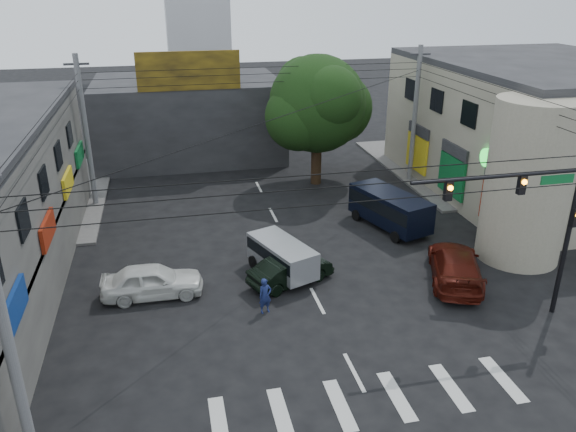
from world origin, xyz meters
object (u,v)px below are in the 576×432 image
object	(u,v)px
navy_van	(390,211)
traffic_officer	(265,296)
utility_pole_far_left	(86,133)
utility_pole_far_right	(415,116)
street_tree	(317,104)
white_compact	(152,281)
utility_pole_near_left	(3,322)
maroon_sedan	(455,265)
silver_minivan	(282,259)
traffic_gantry	(536,209)
dark_sedan	(291,270)

from	to	relation	value
navy_van	traffic_officer	distance (m)	11.08
utility_pole_far_left	utility_pole_far_right	bearing A→B (deg)	0.00
street_tree	utility_pole_far_right	distance (m)	6.63
white_compact	utility_pole_near_left	bearing A→B (deg)	158.69
maroon_sedan	silver_minivan	size ratio (longest dim) A/B	1.39
traffic_gantry	traffic_officer	distance (m)	11.29
navy_van	traffic_officer	bearing A→B (deg)	112.75
traffic_gantry	traffic_officer	world-z (taller)	traffic_gantry
traffic_gantry	utility_pole_far_right	distance (m)	17.21
traffic_officer	traffic_gantry	bearing A→B (deg)	-29.16
street_tree	utility_pole_far_right	size ratio (longest dim) A/B	0.95
silver_minivan	street_tree	bearing A→B (deg)	-42.90
utility_pole_far_right	dark_sedan	bearing A→B (deg)	-132.72
utility_pole_far_left	navy_van	xyz separation A→B (m)	(16.56, -7.22, -3.57)
street_tree	utility_pole_far_left	bearing A→B (deg)	-176.05
utility_pole_far_right	silver_minivan	size ratio (longest dim) A/B	2.19
utility_pole_far_right	maroon_sedan	size ratio (longest dim) A/B	1.58
street_tree	traffic_officer	size ratio (longest dim) A/B	5.55
silver_minivan	maroon_sedan	bearing A→B (deg)	-127.37
white_compact	traffic_gantry	bearing A→B (deg)	-107.60
street_tree	maroon_sedan	xyz separation A→B (m)	(2.73, -14.62, -4.69)
utility_pole_far_right	dark_sedan	world-z (taller)	utility_pole_far_right
white_compact	maroon_sedan	world-z (taller)	maroon_sedan
utility_pole_near_left	dark_sedan	bearing A→B (deg)	40.43
traffic_gantry	silver_minivan	world-z (taller)	traffic_gantry
street_tree	dark_sedan	size ratio (longest dim) A/B	2.03
silver_minivan	navy_van	size ratio (longest dim) A/B	0.76
street_tree	white_compact	distance (m)	17.67
maroon_sedan	utility_pole_far_right	bearing A→B (deg)	-83.43
dark_sedan	traffic_gantry	bearing A→B (deg)	-141.63
navy_van	street_tree	bearing A→B (deg)	-3.58
utility_pole_far_left	dark_sedan	size ratio (longest dim) A/B	2.15
utility_pole_near_left	utility_pole_far_right	size ratio (longest dim) A/B	1.00
utility_pole_far_left	white_compact	xyz separation A→B (m)	(3.50, -12.00, -3.85)
white_compact	silver_minivan	xyz separation A→B (m)	(6.00, 0.68, 0.08)
utility_pole_far_left	white_compact	world-z (taller)	utility_pole_far_left
utility_pole_far_right	navy_van	distance (m)	9.20
utility_pole_far_left	silver_minivan	distance (m)	15.25
silver_minivan	navy_van	distance (m)	8.16
dark_sedan	silver_minivan	distance (m)	0.95
white_compact	utility_pole_far_left	bearing A→B (deg)	17.29
traffic_gantry	maroon_sedan	world-z (taller)	traffic_gantry
street_tree	traffic_officer	xyz separation A→B (m)	(-6.38, -15.39, -4.69)
silver_minivan	white_compact	bearing A→B (deg)	75.71
street_tree	utility_pole_near_left	distance (m)	25.95
dark_sedan	maroon_sedan	distance (m)	7.65
traffic_gantry	utility_pole_far_right	world-z (taller)	utility_pole_far_right
utility_pole_far_left	traffic_officer	world-z (taller)	utility_pole_far_left
utility_pole_near_left	silver_minivan	xyz separation A→B (m)	(9.50, 9.18, -3.77)
maroon_sedan	navy_van	size ratio (longest dim) A/B	1.06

